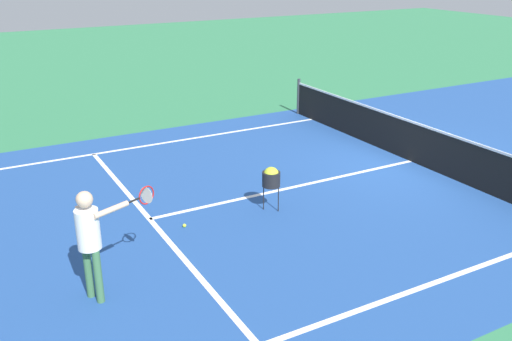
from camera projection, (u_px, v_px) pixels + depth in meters
name	position (u px, v px, depth m)	size (l,w,h in m)	color
ground_plane	(411.00, 161.00, 13.22)	(60.00, 60.00, 0.00)	#337F51
court_surface_inbounds	(411.00, 161.00, 13.22)	(10.62, 24.40, 0.00)	#234C93
line_sideline_left	(112.00, 151.00, 13.88)	(0.10, 11.89, 0.01)	white
line_sideline_right	(290.00, 335.00, 7.17)	(0.10, 11.89, 0.01)	white
line_service_near	(150.00, 219.00, 10.32)	(8.22, 0.10, 0.01)	white
line_center_service	(296.00, 186.00, 11.77)	(0.10, 6.40, 0.01)	white
net	(413.00, 141.00, 13.04)	(9.80, 0.09, 1.07)	#33383D
player_near	(91.00, 233.00, 7.59)	(0.50, 1.19, 1.65)	#3F7247
ball_hopper	(271.00, 177.00, 10.44)	(0.34, 0.34, 0.87)	black
tennis_ball_mid_court	(184.00, 226.00, 10.01)	(0.07, 0.07, 0.07)	#CCE033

